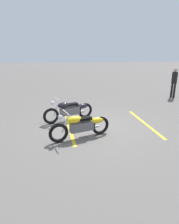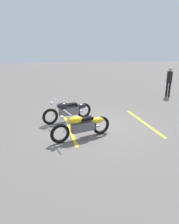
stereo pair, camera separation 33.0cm
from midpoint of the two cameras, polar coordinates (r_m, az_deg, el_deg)
name	(u,v)px [view 1 (the left image)]	position (r m, az deg, el deg)	size (l,w,h in m)	color
ground_plane	(92,128)	(8.12, 1.95, -4.34)	(60.00, 60.00, 0.00)	#66605B
motorcycle_bright_foreground	(82,125)	(7.09, -0.80, -3.74)	(2.15, 0.89, 1.04)	black
motorcycle_dark_foreground	(70,110)	(8.75, -4.35, 0.53)	(2.11, 0.95, 1.04)	black
bystander_near_row	(174,81)	(13.56, 23.01, 7.87)	(0.30, 0.32, 1.80)	black
parking_stripe_near	(70,128)	(8.09, -4.37, -4.44)	(3.20, 0.12, 0.01)	yellow
parking_stripe_mid	(145,123)	(8.88, 16.10, -3.03)	(3.20, 0.12, 0.01)	yellow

